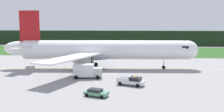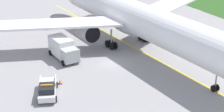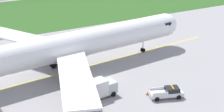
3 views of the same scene
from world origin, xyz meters
name	(u,v)px [view 2 (image 2 of 3)]	position (x,y,z in m)	size (l,w,h in m)	color
ground	(111,63)	(0.00, 0.00, 0.00)	(320.00, 320.00, 0.00)	gray
taxiway_centerline_main	(139,50)	(-2.70, 6.48, 0.00)	(71.09, 0.30, 0.01)	yellow
airliner	(138,19)	(-3.31, 6.42, 5.22)	(54.41, 44.58, 16.21)	white
ops_pickup_truck	(47,89)	(5.79, -11.64, 0.90)	(5.97, 3.78, 1.94)	silver
catering_truck	(63,48)	(-4.72, -6.05, 1.74)	(6.75, 3.29, 3.42)	#B1BAB6
apron_cone	(60,82)	(3.36, -9.28, 0.32)	(0.52, 0.52, 0.65)	black
taxiway_edge_light_west	(34,22)	(-25.40, -5.48, 0.24)	(0.12, 0.12, 0.44)	yellow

